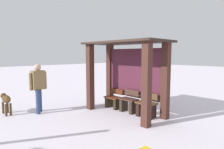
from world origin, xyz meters
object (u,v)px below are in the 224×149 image
(person_walking, at_px, (38,84))
(bench_center_inside, at_px, (129,103))
(bench_right_inside, at_px, (146,107))
(bus_shelter, at_px, (128,67))
(bench_left_inside, at_px, (114,100))
(dog, at_px, (6,100))

(person_walking, bearing_deg, bench_center_inside, 46.69)
(bench_right_inside, bearing_deg, bench_center_inside, 179.96)
(bench_right_inside, relative_size, person_walking, 0.45)
(bus_shelter, height_order, bench_left_inside, bus_shelter)
(bench_right_inside, bearing_deg, bench_left_inside, 179.93)
(bench_left_inside, distance_m, bench_center_inside, 0.75)
(person_walking, distance_m, dog, 1.17)
(bus_shelter, height_order, person_walking, bus_shelter)
(bench_center_inside, relative_size, person_walking, 0.45)
(bench_right_inside, distance_m, person_walking, 3.73)
(bench_left_inside, relative_size, dog, 0.77)
(bench_left_inside, distance_m, bench_right_inside, 1.50)
(bench_left_inside, height_order, bench_right_inside, bench_right_inside)
(bench_center_inside, height_order, bench_right_inside, same)
(bus_shelter, xyz_separation_m, bench_center_inside, (0.00, 0.07, -1.27))
(bench_left_inside, bearing_deg, bus_shelter, -5.18)
(person_walking, bearing_deg, dog, -125.00)
(person_walking, bearing_deg, bench_left_inside, 58.52)
(bench_left_inside, bearing_deg, bench_right_inside, -0.07)
(bench_center_inside, xyz_separation_m, bench_right_inside, (0.75, -0.00, 0.00))
(dog, bearing_deg, person_walking, 55.00)
(bench_left_inside, distance_m, dog, 3.72)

